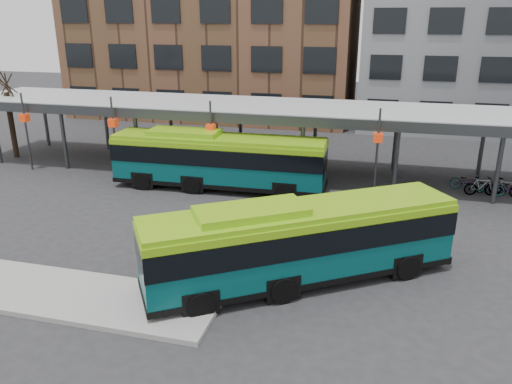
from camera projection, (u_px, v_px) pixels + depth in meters
name	position (u px, v px, depth m)	size (l,w,h in m)	color
ground	(203.00, 270.00, 19.01)	(120.00, 120.00, 0.00)	#28282B
boarding_island	(26.00, 288.00, 17.55)	(14.00, 3.00, 0.18)	gray
canopy	(275.00, 110.00, 29.47)	(40.00, 6.53, 4.80)	#999B9E
tree	(11.00, 122.00, 33.42)	(1.64, 1.64, 5.60)	black
bus_front	(300.00, 241.00, 17.67)	(10.75, 8.28, 3.12)	#06494B
bus_rear	(218.00, 159.00, 27.49)	(11.82, 2.91, 3.24)	#06494B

